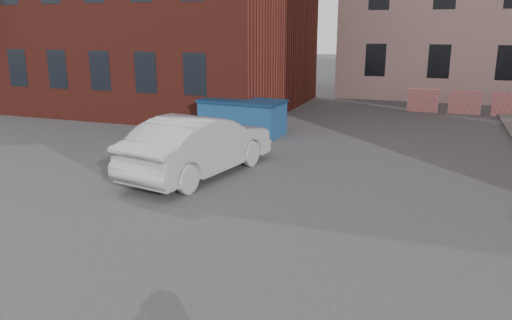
% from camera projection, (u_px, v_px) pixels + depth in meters
% --- Properties ---
extents(ground, '(120.00, 120.00, 0.00)m').
position_uv_depth(ground, '(244.00, 231.00, 9.13)').
color(ground, '#38383A').
rests_on(ground, ground).
extents(far_building, '(6.00, 6.00, 8.00)m').
position_uv_depth(far_building, '(92.00, 21.00, 34.69)').
color(far_building, maroon).
rests_on(far_building, ground).
extents(barriers, '(4.70, 0.18, 1.00)m').
position_uv_depth(barriers, '(465.00, 102.00, 21.20)').
color(barriers, red).
rests_on(barriers, ground).
extents(dumpster, '(2.98, 1.71, 1.20)m').
position_uv_depth(dumpster, '(242.00, 117.00, 17.23)').
color(dumpster, navy).
rests_on(dumpster, ground).
extents(silver_car, '(2.41, 4.81, 1.52)m').
position_uv_depth(silver_car, '(199.00, 145.00, 12.48)').
color(silver_car, '#A9ABB1').
rests_on(silver_car, ground).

